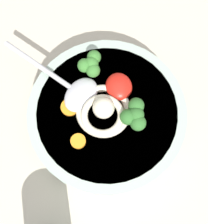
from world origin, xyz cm
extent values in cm
cube|color=#BCB29E|center=(0.00, 0.00, 1.28)|extent=(108.48, 108.48, 2.57)
cylinder|color=#9EB2A3|center=(-0.85, -0.46, 5.45)|extent=(24.35, 24.35, 5.76)
cylinder|color=gold|center=(-0.85, -0.46, 5.68)|extent=(21.42, 21.42, 5.30)
torus|color=beige|center=(-0.90, -0.52, 8.90)|extent=(8.31, 8.31, 1.15)
torus|color=beige|center=(-0.36, -0.88, 9.81)|extent=(8.90, 8.90, 1.03)
sphere|color=beige|center=(-0.90, -0.52, 10.39)|extent=(3.22, 3.22, 3.22)
ellipsoid|color=#B7B7BC|center=(-4.10, -3.23, 9.13)|extent=(7.24, 7.42, 1.60)
cylinder|color=#B7B7BC|center=(-9.81, -8.09, 9.13)|extent=(11.94, 10.33, 0.80)
ellipsoid|color=red|center=(-3.94, 2.61, 9.33)|extent=(4.46, 4.01, 2.01)
cylinder|color=#7A9E60|center=(1.33, 3.66, 8.96)|extent=(1.19, 1.19, 1.27)
sphere|color=#2D6628|center=(1.33, 3.66, 10.77)|extent=(2.34, 2.34, 2.34)
sphere|color=#2D6628|center=(2.50, 3.66, 10.56)|extent=(2.34, 2.34, 2.34)
sphere|color=#2D6628|center=(0.27, 4.09, 10.66)|extent=(2.34, 2.34, 2.34)
sphere|color=#2D6628|center=(1.33, 2.49, 10.60)|extent=(2.34, 2.34, 2.34)
cylinder|color=#7A9E60|center=(-8.06, -0.64, 8.91)|extent=(1.09, 1.09, 1.17)
sphere|color=#38752D|center=(-8.06, -0.64, 10.57)|extent=(2.14, 2.14, 2.14)
sphere|color=#38752D|center=(-6.99, -0.64, 10.37)|extent=(2.14, 2.14, 2.14)
sphere|color=#38752D|center=(-9.03, -0.25, 10.47)|extent=(2.14, 2.14, 2.14)
sphere|color=#38752D|center=(-8.06, -1.72, 10.41)|extent=(2.14, 2.14, 2.14)
cylinder|color=orange|center=(2.63, -5.20, 8.65)|extent=(2.22, 2.22, 0.65)
cylinder|color=orange|center=(-2.78, -5.31, 8.54)|extent=(2.73, 2.73, 0.42)
camera|label=1|loc=(11.33, -3.48, 50.46)|focal=46.78mm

